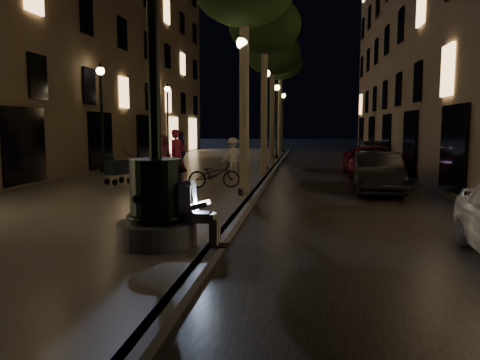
% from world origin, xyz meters
% --- Properties ---
extents(ground, '(120.00, 120.00, 0.00)m').
position_xyz_m(ground, '(0.00, 15.00, 0.00)').
color(ground, black).
rests_on(ground, ground).
extents(cobble_lane, '(6.00, 45.00, 0.02)m').
position_xyz_m(cobble_lane, '(3.00, 15.00, 0.01)').
color(cobble_lane, black).
rests_on(cobble_lane, ground).
extents(promenade, '(8.00, 45.00, 0.20)m').
position_xyz_m(promenade, '(-4.00, 15.00, 0.10)').
color(promenade, slate).
rests_on(promenade, ground).
extents(curb_strip, '(0.25, 45.00, 0.20)m').
position_xyz_m(curb_strip, '(0.00, 15.00, 0.10)').
color(curb_strip, '#59595B').
rests_on(curb_strip, ground).
extents(building_left, '(8.00, 36.00, 15.00)m').
position_xyz_m(building_left, '(-12.00, 18.00, 7.50)').
color(building_left, '#746448').
rests_on(building_left, ground).
extents(fountain_lamppost, '(1.40, 1.40, 5.21)m').
position_xyz_m(fountain_lamppost, '(-1.00, 2.00, 1.21)').
color(fountain_lamppost, '#59595B').
rests_on(fountain_lamppost, promenade).
extents(seated_man_laptop, '(1.02, 0.35, 1.39)m').
position_xyz_m(seated_man_laptop, '(-0.39, 2.00, 0.93)').
color(seated_man_laptop, gray).
rests_on(seated_man_laptop, promenade).
extents(tree_second, '(3.00, 3.00, 7.40)m').
position_xyz_m(tree_second, '(-0.20, 14.00, 6.33)').
color(tree_second, '#6B604C').
rests_on(tree_second, promenade).
extents(tree_third, '(3.00, 3.00, 7.20)m').
position_xyz_m(tree_third, '(-0.30, 20.00, 6.14)').
color(tree_third, '#6B604C').
rests_on(tree_third, promenade).
extents(tree_far, '(3.00, 3.00, 7.50)m').
position_xyz_m(tree_far, '(-0.22, 26.00, 6.43)').
color(tree_far, '#6B604C').
rests_on(tree_far, promenade).
extents(lamp_curb_a, '(0.36, 0.36, 4.81)m').
position_xyz_m(lamp_curb_a, '(-0.30, 8.00, 3.24)').
color(lamp_curb_a, black).
rests_on(lamp_curb_a, promenade).
extents(lamp_curb_b, '(0.36, 0.36, 4.81)m').
position_xyz_m(lamp_curb_b, '(-0.30, 16.00, 3.24)').
color(lamp_curb_b, black).
rests_on(lamp_curb_b, promenade).
extents(lamp_curb_c, '(0.36, 0.36, 4.81)m').
position_xyz_m(lamp_curb_c, '(-0.30, 24.00, 3.24)').
color(lamp_curb_c, black).
rests_on(lamp_curb_c, promenade).
extents(lamp_curb_d, '(0.36, 0.36, 4.81)m').
position_xyz_m(lamp_curb_d, '(-0.30, 32.00, 3.24)').
color(lamp_curb_d, black).
rests_on(lamp_curb_d, promenade).
extents(lamp_left_b, '(0.36, 0.36, 4.81)m').
position_xyz_m(lamp_left_b, '(-7.40, 14.00, 3.24)').
color(lamp_left_b, black).
rests_on(lamp_left_b, promenade).
extents(lamp_left_c, '(0.36, 0.36, 4.81)m').
position_xyz_m(lamp_left_c, '(-7.40, 24.00, 3.24)').
color(lamp_left_c, black).
rests_on(lamp_left_c, promenade).
extents(stroller, '(0.81, 1.17, 1.21)m').
position_xyz_m(stroller, '(-5.04, 9.95, 0.81)').
color(stroller, black).
rests_on(stroller, promenade).
extents(car_second, '(1.69, 4.26, 1.38)m').
position_xyz_m(car_second, '(4.00, 10.56, 0.69)').
color(car_second, black).
rests_on(car_second, ground).
extents(car_third, '(2.32, 4.96, 1.37)m').
position_xyz_m(car_third, '(4.50, 15.72, 0.69)').
color(car_third, maroon).
rests_on(car_third, ground).
extents(car_rear, '(2.32, 5.07, 1.44)m').
position_xyz_m(car_rear, '(5.20, 20.34, 0.72)').
color(car_rear, '#2D2D32').
rests_on(car_rear, ground).
extents(pedestrian_red, '(0.75, 0.84, 1.93)m').
position_xyz_m(pedestrian_red, '(-3.40, 11.84, 1.17)').
color(pedestrian_red, '#B42446').
rests_on(pedestrian_red, promenade).
extents(pedestrian_pink, '(0.87, 0.70, 1.73)m').
position_xyz_m(pedestrian_pink, '(-4.04, 11.91, 1.06)').
color(pedestrian_pink, '#BF6588').
rests_on(pedestrian_pink, promenade).
extents(pedestrian_white, '(1.16, 1.05, 1.56)m').
position_xyz_m(pedestrian_white, '(-1.56, 14.12, 0.98)').
color(pedestrian_white, white).
rests_on(pedestrian_white, promenade).
extents(pedestrian_blue, '(0.62, 1.13, 1.83)m').
position_xyz_m(pedestrian_blue, '(-3.92, 14.33, 1.12)').
color(pedestrian_blue, navy).
rests_on(pedestrian_blue, promenade).
extents(pedestrian_dark, '(0.65, 0.86, 1.57)m').
position_xyz_m(pedestrian_dark, '(-5.46, 16.80, 0.98)').
color(pedestrian_dark, '#343539').
rests_on(pedestrian_dark, promenade).
extents(bicycle, '(1.81, 1.03, 0.90)m').
position_xyz_m(bicycle, '(-1.45, 9.46, 0.65)').
color(bicycle, black).
rests_on(bicycle, promenade).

